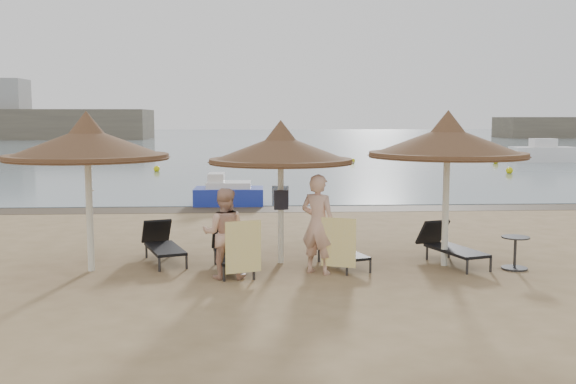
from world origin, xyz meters
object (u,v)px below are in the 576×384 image
lounger_far_left (162,244)px  lounger_far_right (449,245)px  palapa_right (447,142)px  pedal_boat (228,193)px  person_right (318,216)px  palapa_center (281,150)px  side_table (515,254)px  person_left (224,226)px  palapa_left (87,144)px  lounger_near_right (338,248)px  lounger_near_left (231,250)px

lounger_far_left → lounger_far_right: bearing=-24.8°
palapa_right → pedal_boat: size_ratio=1.33×
lounger_far_right → person_right: person_right is taller
palapa_right → pedal_boat: bearing=116.6°
palapa_center → palapa_right: size_ratio=0.94×
side_table → person_left: size_ratio=0.33×
person_right → person_left: bearing=41.9°
pedal_boat → lounger_far_right: bearing=-60.9°
side_table → lounger_far_right: bearing=150.0°
palapa_left → person_right: size_ratio=1.41×
palapa_center → person_right: size_ratio=1.33×
palapa_center → side_table: 4.93m
palapa_left → pedal_boat: bearing=76.3°
lounger_far_left → person_left: (1.32, -1.51, 0.60)m
palapa_center → person_left: 2.06m
lounger_near_right → person_left: person_left is taller
person_right → lounger_far_left: bearing=10.9°
side_table → person_left: (-5.52, -0.38, 0.65)m
side_table → person_left: 5.57m
palapa_center → side_table: bearing=-10.2°
lounger_far_left → lounger_far_right: (5.75, -0.51, 0.01)m
palapa_right → pedal_boat: palapa_right is taller
palapa_right → person_right: bearing=-168.8°
palapa_left → palapa_right: bearing=0.6°
lounger_near_right → lounger_far_left: bearing=151.8°
lounger_near_right → person_right: size_ratio=0.79×
lounger_far_right → person_right: size_ratio=0.86×
palapa_left → lounger_near_right: (4.73, 0.26, -2.07)m
pedal_boat → person_right: bearing=-77.1°
person_right → pedal_boat: person_right is taller
lounger_far_left → lounger_near_right: 3.54m
palapa_center → person_left: bearing=-132.5°
lounger_near_left → person_left: bearing=-107.7°
person_right → side_table: bearing=-145.0°
lounger_far_left → side_table: size_ratio=2.88×
lounger_near_left → pedal_boat: bearing=82.8°
lounger_far_left → side_table: bearing=-29.2°
lounger_near_left → lounger_near_right: lounger_near_left is taller
pedal_boat → side_table: bearing=-57.5°
palapa_center → lounger_near_left: palapa_center is taller
palapa_left → palapa_right: size_ratio=0.99×
lounger_near_left → person_right: (1.62, -0.47, 0.72)m
lounger_far_right → pedal_boat: bearing=100.2°
palapa_center → pedal_boat: size_ratio=1.25×
lounger_near_left → lounger_near_right: size_ratio=1.09×
palapa_left → lounger_near_right: bearing=3.2°
lounger_far_right → pedal_boat: (-4.73, 8.87, 0.04)m
lounger_far_right → lounger_near_left: bearing=165.7°
lounger_near_right → person_right: bearing=-142.8°
palapa_right → lounger_near_left: size_ratio=1.65×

